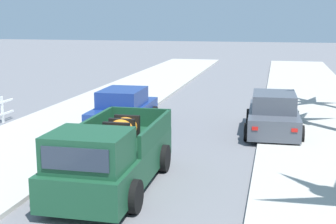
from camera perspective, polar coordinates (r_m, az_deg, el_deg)
sidewalk_left at (r=18.88m, az=-12.26°, el=-1.63°), size 4.76×60.00×0.12m
sidewalk_right at (r=17.22m, az=18.92°, el=-3.25°), size 4.76×60.00×0.12m
curb_left at (r=18.49m, az=-9.51°, el=-1.83°), size 0.16×60.00×0.10m
curb_right at (r=17.14m, az=15.66°, el=-3.15°), size 0.16×60.00×0.10m
pickup_truck at (r=11.85m, az=-6.92°, el=-5.47°), size 2.26×5.23×1.80m
car_left_near at (r=17.75m, az=12.69°, el=-0.32°), size 2.12×4.30×1.54m
car_left_mid at (r=18.32m, az=-5.45°, el=0.27°), size 2.09×4.29×1.54m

